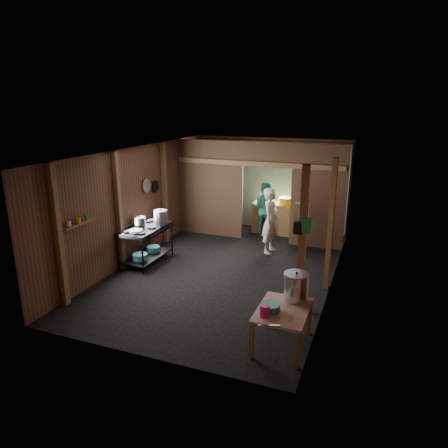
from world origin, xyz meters
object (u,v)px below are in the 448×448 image
at_px(gas_range, 146,245).
at_px(stock_pot, 296,287).
at_px(pink_bucket, 265,311).
at_px(prep_table, 282,327).
at_px(stove_pot_large, 161,217).
at_px(yellow_tub, 285,201).
at_px(cook, 271,221).

relative_size(gas_range, stock_pot, 3.12).
distance_m(gas_range, pink_bucket, 4.32).
bearing_deg(prep_table, stove_pot_large, 143.36).
bearing_deg(yellow_tub, prep_table, -77.16).
relative_size(gas_range, stove_pot_large, 4.36).
distance_m(pink_bucket, cook, 4.32).
xyz_separation_m(stove_pot_large, cook, (2.30, 1.26, -0.18)).
xyz_separation_m(gas_range, pink_bucket, (3.51, -2.51, 0.27)).
xyz_separation_m(stock_pot, pink_bucket, (-0.31, -0.68, -0.12)).
relative_size(stock_pot, yellow_tub, 1.31).
relative_size(gas_range, prep_table, 1.39).
relative_size(gas_range, yellow_tub, 4.11).
relative_size(stove_pot_large, stock_pot, 0.72).
bearing_deg(cook, yellow_tub, 4.66).
height_order(gas_range, cook, cook).
height_order(prep_table, stove_pot_large, stove_pot_large).
bearing_deg(cook, pink_bucket, -161.70).
bearing_deg(yellow_tub, cook, -89.80).
bearing_deg(pink_bucket, gas_range, 144.40).
bearing_deg(stove_pot_large, yellow_tub, 50.71).
distance_m(stock_pot, yellow_tub, 5.24).
height_order(stock_pot, yellow_tub, stock_pot).
height_order(gas_range, yellow_tub, yellow_tub).
xyz_separation_m(stock_pot, yellow_tub, (-1.34, 5.06, 0.13)).
height_order(pink_bucket, cook, cook).
xyz_separation_m(stove_pot_large, pink_bucket, (3.34, -2.93, -0.30)).
distance_m(stove_pot_large, yellow_tub, 3.63).
distance_m(prep_table, stove_pot_large, 4.46).
bearing_deg(pink_bucket, stock_pot, 65.68).
relative_size(pink_bucket, cook, 0.11).
xyz_separation_m(prep_table, stock_pot, (0.10, 0.38, 0.51)).
bearing_deg(pink_bucket, prep_table, 55.29).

